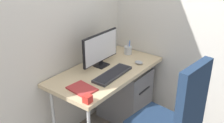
{
  "coord_description": "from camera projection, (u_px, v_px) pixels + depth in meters",
  "views": [
    {
      "loc": [
        -1.85,
        -1.48,
        1.91
      ],
      "look_at": [
        0.01,
        -0.06,
        0.84
      ],
      "focal_mm": 41.88,
      "sensor_mm": 36.0,
      "label": 1
    }
  ],
  "objects": [
    {
      "name": "pen_holder",
      "position": [
        128.0,
        50.0,
        2.99
      ],
      "size": [
        0.09,
        0.09,
        0.17
      ],
      "color": "silver",
      "rests_on": "desk"
    },
    {
      "name": "wall_back",
      "position": [
        79.0,
        0.0,
        2.56
      ],
      "size": [
        2.45,
        0.04,
        2.8
      ],
      "primitive_type": "cube",
      "color": "silver",
      "rests_on": "ground_plane"
    },
    {
      "name": "mouse",
      "position": [
        139.0,
        62.0,
        2.76
      ],
      "size": [
        0.07,
        0.1,
        0.03
      ],
      "primitive_type": "ellipsoid",
      "rotation": [
        0.0,
        0.0,
        -0.08
      ],
      "color": "#9EA0A5",
      "rests_on": "desk"
    },
    {
      "name": "keyboard",
      "position": [
        113.0,
        74.0,
        2.51
      ],
      "size": [
        0.47,
        0.17,
        0.03
      ],
      "color": "#333338",
      "rests_on": "desk"
    },
    {
      "name": "monitor",
      "position": [
        101.0,
        48.0,
        2.64
      ],
      "size": [
        0.51,
        0.11,
        0.35
      ],
      "color": "black",
      "rests_on": "desk"
    },
    {
      "name": "desk_clamp_accessory",
      "position": [
        88.0,
        99.0,
        2.08
      ],
      "size": [
        0.06,
        0.06,
        0.06
      ],
      "primitive_type": "cube",
      "color": "red",
      "rests_on": "desk"
    },
    {
      "name": "filing_cabinet",
      "position": [
        124.0,
        93.0,
        3.05
      ],
      "size": [
        0.42,
        0.53,
        0.63
      ],
      "color": "slate",
      "rests_on": "ground_plane"
    },
    {
      "name": "notebook",
      "position": [
        82.0,
        89.0,
        2.27
      ],
      "size": [
        0.2,
        0.26,
        0.01
      ],
      "primitive_type": "cube",
      "rotation": [
        0.0,
        0.0,
        -0.11
      ],
      "color": "#B23333",
      "rests_on": "desk"
    },
    {
      "name": "office_chair",
      "position": [
        173.0,
        119.0,
        2.21
      ],
      "size": [
        0.6,
        0.62,
        1.1
      ],
      "color": "black",
      "rests_on": "ground_plane"
    },
    {
      "name": "desk",
      "position": [
        107.0,
        74.0,
        2.66
      ],
      "size": [
        1.23,
        0.62,
        0.74
      ],
      "color": "#D1B78C",
      "rests_on": "ground_plane"
    }
  ]
}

